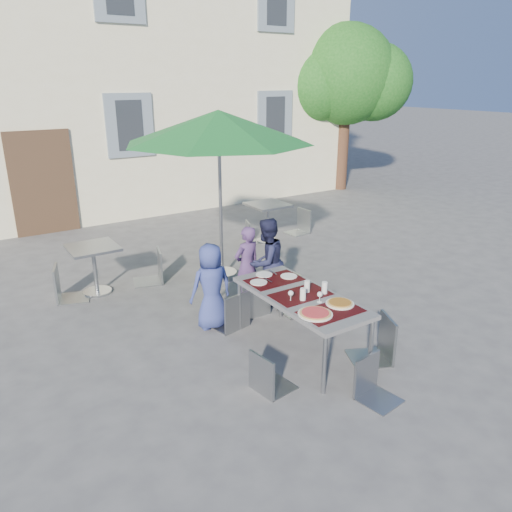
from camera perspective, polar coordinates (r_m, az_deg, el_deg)
ground at (r=6.32m, az=11.34°, el=-11.23°), size 90.00×90.00×0.00m
building at (r=15.86m, az=-20.46°, el=24.50°), size 13.60×8.20×11.10m
tree at (r=15.41m, az=10.32°, el=19.54°), size 3.60×3.00×4.70m
dining_table at (r=6.05m, az=5.11°, el=-4.90°), size 0.80×1.85×0.76m
pizza_near_left at (r=5.54m, az=6.79°, el=-6.53°), size 0.39×0.39×0.03m
pizza_near_right at (r=5.82m, az=9.57°, el=-5.33°), size 0.33×0.33×0.03m
glassware at (r=5.96m, az=6.22°, el=-3.94°), size 0.54×0.37×0.15m
place_settings at (r=6.49m, az=1.71°, el=-2.47°), size 0.71×0.44×0.01m
child_0 at (r=6.67m, az=-5.14°, el=-3.48°), size 0.60×0.41×1.18m
child_1 at (r=7.30m, az=-1.04°, el=-1.17°), size 0.47×0.34×1.21m
child_2 at (r=7.30m, az=1.20°, el=-0.72°), size 0.72×0.53×1.32m
chair_0 at (r=6.61m, az=-2.78°, el=-3.72°), size 0.52×0.52×0.99m
chair_1 at (r=6.97m, az=-0.41°, el=-2.18°), size 0.47×0.47×1.03m
chair_2 at (r=7.03m, az=4.94°, el=-2.98°), size 0.39×0.39×0.87m
chair_3 at (r=5.34m, az=1.41°, el=-10.63°), size 0.44×0.44×0.88m
chair_4 at (r=6.06m, az=14.12°, el=-6.33°), size 0.61×0.61×1.03m
chair_5 at (r=5.39m, az=13.53°, el=-10.97°), size 0.43×0.44×0.87m
patio_umbrella at (r=7.93m, az=-4.29°, el=14.41°), size 2.98×2.98×2.75m
cafe_table_0 at (r=8.10m, az=-18.03°, el=-0.51°), size 0.73×0.73×0.78m
bg_chair_l_0 at (r=8.00m, az=-21.35°, el=-0.66°), size 0.58×0.58×1.03m
bg_chair_r_0 at (r=8.32m, az=-11.80°, el=1.05°), size 0.57×0.56×1.03m
cafe_table_1 at (r=10.20m, az=1.33°, el=4.74°), size 0.76×0.76×0.81m
bg_chair_l_1 at (r=10.19m, az=-0.44°, el=4.21°), size 0.48×0.48×0.84m
bg_chair_r_1 at (r=10.89m, az=5.15°, el=5.60°), size 0.45×0.45×0.98m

